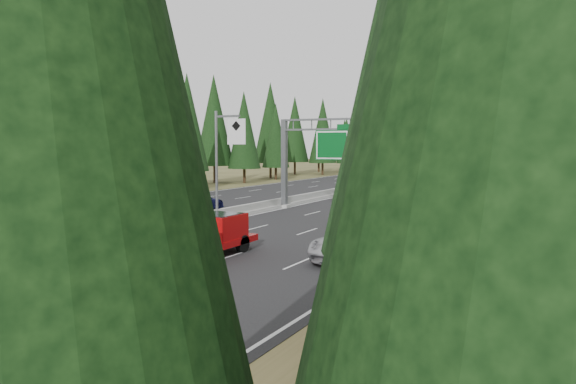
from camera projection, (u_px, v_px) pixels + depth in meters
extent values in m
cube|color=black|center=(412.00, 180.00, 89.83)|extent=(32.00, 260.00, 0.08)
cube|color=olive|center=(533.00, 184.00, 81.74)|extent=(3.60, 260.00, 0.06)
cube|color=#454320|center=(311.00, 177.00, 97.92)|extent=(3.60, 260.00, 0.06)
cube|color=gray|center=(412.00, 179.00, 89.81)|extent=(0.70, 260.00, 0.30)
cube|color=gray|center=(412.00, 176.00, 89.78)|extent=(0.30, 260.00, 0.60)
cube|color=slate|center=(284.00, 164.00, 49.43)|extent=(0.45, 0.45, 7.80)
cube|color=gray|center=(284.00, 206.00, 49.75)|extent=(0.90, 0.90, 0.30)
cube|color=slate|center=(471.00, 167.00, 42.23)|extent=(0.45, 0.45, 7.80)
cube|color=gray|center=(469.00, 216.00, 42.54)|extent=(0.90, 0.90, 0.30)
cube|color=slate|center=(371.00, 118.00, 45.51)|extent=(15.85, 0.35, 0.16)
cube|color=slate|center=(371.00, 129.00, 45.58)|extent=(15.85, 0.35, 0.16)
cube|color=#054C19|center=(332.00, 145.00, 46.96)|extent=(3.00, 0.10, 2.50)
cube|color=silver|center=(332.00, 145.00, 46.91)|extent=(2.85, 0.02, 2.35)
cube|color=#054C19|center=(343.00, 127.00, 46.38)|extent=(1.10, 0.10, 0.45)
cube|color=black|center=(409.00, 139.00, 43.92)|extent=(4.50, 0.40, 1.50)
cube|color=orange|center=(408.00, 134.00, 43.70)|extent=(3.80, 0.02, 0.18)
cube|color=orange|center=(408.00, 139.00, 43.72)|extent=(3.80, 0.02, 0.18)
cube|color=orange|center=(408.00, 143.00, 43.75)|extent=(3.80, 0.02, 0.18)
cylinder|color=slate|center=(217.00, 166.00, 40.71)|extent=(0.20, 0.20, 8.00)
cube|color=gray|center=(217.00, 220.00, 41.04)|extent=(0.50, 0.50, 0.20)
cube|color=slate|center=(228.00, 116.00, 39.96)|extent=(2.00, 0.15, 0.15)
cube|color=silver|center=(236.00, 132.00, 39.58)|extent=(1.50, 0.06, 1.80)
cylinder|color=black|center=(425.00, 298.00, 15.83)|extent=(0.40, 0.40, 2.63)
cone|color=black|center=(432.00, 1.00, 15.15)|extent=(5.91, 5.91, 13.79)
cylinder|color=black|center=(511.00, 232.00, 27.68)|extent=(0.40, 0.40, 2.73)
cone|color=black|center=(517.00, 56.00, 26.97)|extent=(6.14, 6.14, 14.32)
cylinder|color=black|center=(533.00, 212.00, 37.81)|extent=(0.40, 0.40, 2.29)
cone|color=black|center=(537.00, 105.00, 37.21)|extent=(5.15, 5.15, 12.02)
cylinder|color=black|center=(529.00, 194.00, 52.83)|extent=(0.40, 0.40, 2.05)
cone|color=black|center=(531.00, 126.00, 52.29)|extent=(4.61, 4.61, 10.76)
cylinder|color=black|center=(537.00, 184.00, 61.99)|extent=(0.40, 0.40, 2.70)
cone|color=black|center=(540.00, 107.00, 61.28)|extent=(6.07, 6.07, 14.17)
cylinder|color=black|center=(544.00, 181.00, 74.64)|extent=(0.40, 0.40, 1.81)
cone|color=black|center=(546.00, 138.00, 74.16)|extent=(4.07, 4.07, 9.50)
cylinder|color=black|center=(575.00, 178.00, 71.91)|extent=(0.40, 0.40, 2.80)
cylinder|color=black|center=(549.00, 175.00, 87.44)|extent=(0.40, 0.40, 1.79)
cone|color=black|center=(550.00, 140.00, 86.97)|extent=(4.02, 4.02, 9.39)
cylinder|color=black|center=(556.00, 169.00, 98.68)|extent=(0.40, 0.40, 2.83)
cone|color=black|center=(558.00, 119.00, 97.94)|extent=(6.36, 6.36, 14.83)
cylinder|color=black|center=(552.00, 169.00, 109.39)|extent=(0.40, 0.40, 1.95)
cone|color=black|center=(553.00, 138.00, 108.88)|extent=(4.38, 4.38, 10.22)
cylinder|color=black|center=(575.00, 168.00, 108.54)|extent=(0.40, 0.40, 2.37)
cylinder|color=black|center=(560.00, 167.00, 121.21)|extent=(0.40, 0.40, 1.94)
cone|color=black|center=(561.00, 139.00, 120.70)|extent=(4.36, 4.36, 10.18)
cylinder|color=black|center=(561.00, 163.00, 132.79)|extent=(0.40, 0.40, 2.69)
cone|color=black|center=(562.00, 128.00, 132.09)|extent=(6.05, 6.05, 14.11)
cylinder|color=black|center=(563.00, 161.00, 145.98)|extent=(0.40, 0.40, 2.77)
cone|color=black|center=(565.00, 128.00, 145.26)|extent=(6.22, 6.22, 14.52)
cylinder|color=black|center=(559.00, 162.00, 157.49)|extent=(0.40, 0.40, 2.01)
cone|color=black|center=(560.00, 139.00, 156.96)|extent=(4.53, 4.53, 10.58)
cylinder|color=black|center=(566.00, 160.00, 166.22)|extent=(0.40, 0.40, 2.60)
cone|color=black|center=(567.00, 132.00, 165.54)|extent=(5.85, 5.85, 13.66)
cylinder|color=black|center=(566.00, 160.00, 178.98)|extent=(0.40, 0.40, 2.06)
cone|color=black|center=(567.00, 139.00, 178.44)|extent=(4.62, 4.62, 10.79)
cylinder|color=black|center=(1.00, 199.00, 47.40)|extent=(0.40, 0.40, 2.23)
cylinder|color=black|center=(100.00, 190.00, 57.63)|extent=(0.40, 0.40, 2.05)
cone|color=black|center=(99.00, 127.00, 57.10)|extent=(4.62, 4.62, 10.77)
cylinder|color=black|center=(82.00, 188.00, 59.38)|extent=(0.40, 0.40, 2.23)
cone|color=black|center=(80.00, 122.00, 58.80)|extent=(5.02, 5.02, 11.71)
cylinder|color=black|center=(188.00, 180.00, 71.31)|extent=(0.40, 0.40, 2.35)
cone|color=black|center=(187.00, 122.00, 70.69)|extent=(5.29, 5.29, 12.35)
cylinder|color=black|center=(151.00, 182.00, 70.06)|extent=(0.40, 0.40, 1.97)
cone|color=black|center=(150.00, 133.00, 69.55)|extent=(4.44, 4.44, 10.35)
cylinder|color=black|center=(244.00, 176.00, 83.20)|extent=(0.40, 0.40, 2.17)
cone|color=black|center=(244.00, 130.00, 82.64)|extent=(4.88, 4.88, 11.39)
cylinder|color=black|center=(215.00, 174.00, 84.15)|extent=(0.40, 0.40, 2.58)
cone|color=black|center=(214.00, 120.00, 83.48)|extent=(5.80, 5.80, 13.52)
cylinder|color=black|center=(276.00, 173.00, 91.84)|extent=(0.40, 0.40, 1.99)
cone|color=black|center=(276.00, 135.00, 91.32)|extent=(4.47, 4.47, 10.44)
cylinder|color=black|center=(271.00, 170.00, 96.14)|extent=(0.40, 0.40, 2.61)
cone|color=black|center=(270.00, 123.00, 95.46)|extent=(5.87, 5.87, 13.70)
cylinder|color=black|center=(323.00, 169.00, 105.43)|extent=(0.40, 0.40, 2.30)
cone|color=black|center=(323.00, 130.00, 104.83)|extent=(5.18, 5.18, 12.09)
cylinder|color=black|center=(295.00, 168.00, 108.09)|extent=(0.40, 0.40, 2.40)
cone|color=black|center=(295.00, 129.00, 107.46)|extent=(5.39, 5.39, 12.58)
cylinder|color=black|center=(346.00, 168.00, 117.29)|extent=(0.40, 0.40, 1.83)
cone|color=black|center=(346.00, 140.00, 116.82)|extent=(4.12, 4.12, 9.61)
cylinder|color=black|center=(319.00, 167.00, 118.06)|extent=(0.40, 0.40, 1.89)
cone|color=black|center=(319.00, 139.00, 117.56)|extent=(4.25, 4.25, 9.92)
cylinder|color=black|center=(367.00, 164.00, 128.43)|extent=(0.40, 0.40, 2.59)
cone|color=black|center=(367.00, 129.00, 127.75)|extent=(5.83, 5.83, 13.60)
cylinder|color=black|center=(344.00, 165.00, 130.51)|extent=(0.40, 0.40, 1.87)
cone|color=black|center=(344.00, 140.00, 130.02)|extent=(4.21, 4.21, 9.83)
cylinder|color=black|center=(381.00, 162.00, 141.31)|extent=(0.40, 0.40, 2.64)
cone|color=black|center=(381.00, 129.00, 140.63)|extent=(5.93, 5.93, 13.84)
cylinder|color=black|center=(366.00, 162.00, 141.04)|extent=(0.40, 0.40, 2.79)
cone|color=black|center=(367.00, 127.00, 140.31)|extent=(6.29, 6.29, 14.67)
cylinder|color=black|center=(394.00, 161.00, 152.56)|extent=(0.40, 0.40, 2.72)
cone|color=black|center=(395.00, 129.00, 151.85)|extent=(6.13, 6.13, 14.30)
cylinder|color=black|center=(381.00, 161.00, 152.28)|extent=(0.40, 0.40, 2.81)
cone|color=black|center=(382.00, 128.00, 151.55)|extent=(6.33, 6.33, 14.76)
cylinder|color=black|center=(407.00, 159.00, 162.62)|extent=(0.40, 0.40, 2.99)
cone|color=black|center=(407.00, 127.00, 161.84)|extent=(6.73, 6.73, 15.70)
cylinder|color=black|center=(393.00, 159.00, 165.95)|extent=(0.40, 0.40, 2.92)
cone|color=black|center=(394.00, 128.00, 165.19)|extent=(6.58, 6.58, 15.34)
cylinder|color=black|center=(417.00, 160.00, 173.79)|extent=(0.40, 0.40, 2.20)
cone|color=black|center=(417.00, 137.00, 173.21)|extent=(4.96, 4.96, 11.57)
cylinder|color=black|center=(411.00, 160.00, 176.68)|extent=(0.40, 0.40, 1.88)
cone|color=black|center=(411.00, 141.00, 176.19)|extent=(4.22, 4.22, 9.85)
cylinder|color=black|center=(428.00, 159.00, 187.33)|extent=(0.40, 0.40, 2.27)
cone|color=black|center=(428.00, 137.00, 186.74)|extent=(5.10, 5.10, 11.89)
cylinder|color=black|center=(415.00, 158.00, 187.70)|extent=(0.40, 0.40, 2.82)
cone|color=black|center=(416.00, 131.00, 186.96)|extent=(6.35, 6.35, 14.82)
cylinder|color=black|center=(437.00, 158.00, 199.15)|extent=(0.40, 0.40, 1.91)
cone|color=black|center=(437.00, 141.00, 198.65)|extent=(4.31, 4.31, 10.05)
cylinder|color=black|center=(428.00, 157.00, 199.73)|extent=(0.40, 0.40, 2.44)
cone|color=black|center=(428.00, 136.00, 199.10)|extent=(5.48, 5.48, 12.79)
imported|color=#A4A4A9|center=(355.00, 242.00, 27.36)|extent=(3.14, 6.22, 1.69)
cylinder|color=black|center=(168.00, 252.00, 26.72)|extent=(0.34, 0.89, 0.89)
cylinder|color=black|center=(200.00, 256.00, 25.85)|extent=(0.34, 0.89, 0.89)
cylinder|color=black|center=(212.00, 241.00, 29.99)|extent=(0.34, 0.89, 0.89)
cylinder|color=black|center=(242.00, 244.00, 29.12)|extent=(0.34, 0.89, 0.89)
cube|color=#AF0A0C|center=(207.00, 244.00, 27.96)|extent=(2.24, 6.26, 0.34)
cube|color=#AF0A0C|center=(219.00, 226.00, 28.78)|extent=(2.12, 2.46, 1.23)
cube|color=black|center=(218.00, 220.00, 28.75)|extent=(1.90, 2.12, 0.61)
cube|color=#AF0A0C|center=(169.00, 240.00, 26.92)|extent=(0.11, 2.68, 0.67)
cube|color=#AF0A0C|center=(205.00, 243.00, 25.95)|extent=(0.11, 2.68, 0.67)
cube|color=#AF0A0C|center=(168.00, 246.00, 25.25)|extent=(2.24, 0.11, 0.67)
imported|color=#124F1F|center=(441.00, 187.00, 63.96)|extent=(2.31, 4.77, 1.57)
imported|color=maroon|center=(493.00, 181.00, 75.04)|extent=(1.49, 4.20, 1.38)
imported|color=black|center=(442.00, 178.00, 83.07)|extent=(2.17, 4.64, 1.31)
imported|color=white|center=(495.00, 171.00, 101.49)|extent=(3.13, 5.84, 1.56)
imported|color=black|center=(482.00, 164.00, 138.89)|extent=(2.19, 4.94, 1.65)
imported|color=black|center=(16.00, 220.00, 36.07)|extent=(1.58, 4.49, 1.48)
imported|color=#161A50|center=(199.00, 202.00, 47.82)|extent=(2.50, 5.27, 1.48)
imported|color=#BABABA|center=(372.00, 180.00, 76.78)|extent=(2.00, 4.51, 1.51)
imported|color=black|center=(365.00, 169.00, 110.83)|extent=(2.96, 5.99, 1.63)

